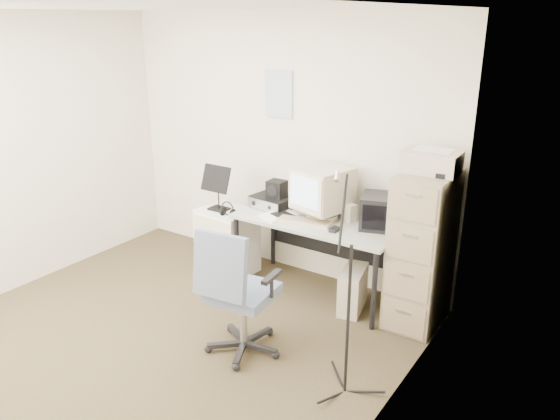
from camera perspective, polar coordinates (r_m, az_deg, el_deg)
The scene contains 23 objects.
floor at distance 4.55m, azimuth -12.86°, elevation -13.51°, with size 3.60×3.60×0.01m, color #322716.
ceiling at distance 3.83m, azimuth -15.83°, elevation 19.77°, with size 3.60×3.60×0.01m, color white.
wall_back at distance 5.34m, azimuth 0.14°, elevation 6.69°, with size 3.60×0.02×2.50m, color silver.
wall_left at distance 5.45m, azimuth -27.20°, elevation 4.78°, with size 0.02×3.60×2.50m, color silver.
wall_right at distance 3.00m, azimuth 9.88°, elevation -4.10°, with size 0.02×3.60×2.50m, color silver.
wall_calendar at distance 5.25m, azimuth -0.11°, elevation 12.02°, with size 0.30×0.02×0.44m, color white.
filing_cabinet at distance 4.59m, azimuth 14.57°, elevation -4.08°, with size 0.40×0.60×1.30m, color gray.
printer at distance 4.38m, azimuth 15.51°, elevation 4.88°, with size 0.43×0.29×0.17m, color #B6AEA1.
desk at distance 5.03m, azimuth 3.94°, elevation -4.87°, with size 1.50×0.70×0.73m, color #AEB19B.
crt_monitor at distance 4.86m, azimuth 4.51°, elevation 1.80°, with size 0.42×0.44×0.46m, color #B6AEA1.
crt_tv at distance 4.72m, azimuth 10.41°, elevation -0.14°, with size 0.31×0.33×0.29m, color black.
desk_speaker at distance 4.84m, azimuth 7.40°, elevation -0.31°, with size 0.08×0.08×0.16m, color beige.
keyboard at distance 4.79m, azimuth 2.50°, elevation -1.20°, with size 0.48×0.17×0.03m, color #B6AEA1.
mouse at distance 4.62m, azimuth 5.72°, elevation -2.04°, with size 0.06×0.10×0.03m, color black.
radio_receiver at distance 5.16m, azimuth -0.80°, elevation 0.85°, with size 0.38×0.27×0.11m, color black.
radio_speaker at distance 5.10m, azimuth -0.34°, elevation 2.22°, with size 0.16×0.15×0.16m, color black.
papers at distance 4.93m, azimuth -0.08°, elevation -0.58°, with size 0.23×0.32×0.02m, color white.
pc_tower at distance 4.85m, azimuth 7.61°, elevation -8.24°, with size 0.18×0.41×0.38m, color #B6AEA1.
office_chair at distance 4.12m, azimuth -3.93°, elevation -8.37°, with size 0.59×0.59×1.02m, color slate.
side_cart at distance 5.49m, azimuth -5.52°, elevation -3.20°, with size 0.52×0.42×0.65m, color white.
music_stand at distance 5.32m, azimuth -6.48°, elevation 2.37°, with size 0.31×0.17×0.46m, color black.
headphones at distance 5.18m, azimuth -5.48°, elevation -0.14°, with size 0.16×0.16×0.03m, color black.
mic_stand at distance 3.61m, azimuth 7.23°, elevation -9.18°, with size 0.02×0.02×1.43m, color black.
Camera 1 is at (2.87, -2.54, 2.44)m, focal length 35.00 mm.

